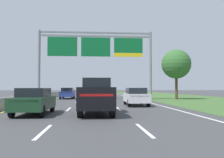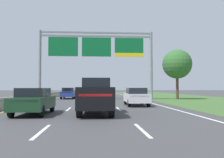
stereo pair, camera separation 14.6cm
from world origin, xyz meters
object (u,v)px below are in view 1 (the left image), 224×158
(overhead_sign_gantry, at_px, (96,50))
(roadside_tree_mid, at_px, (176,64))
(car_blue_left_lane_sedan, at_px, (68,93))
(car_darkgreen_left_lane_sedan, at_px, (34,101))
(car_grey_centre_lane_sedan, at_px, (95,93))
(car_white_right_lane_sedan, at_px, (136,96))
(pickup_truck_black, at_px, (97,96))

(overhead_sign_gantry, xyz_separation_m, roadside_tree_mid, (10.93, 0.12, -1.73))
(car_blue_left_lane_sedan, relative_size, car_darkgreen_left_lane_sedan, 1.00)
(car_blue_left_lane_sedan, xyz_separation_m, car_grey_centre_lane_sedan, (3.90, -2.16, 0.00))
(car_grey_centre_lane_sedan, xyz_separation_m, roadside_tree_mid, (11.01, -0.80, 3.95))
(overhead_sign_gantry, bearing_deg, car_white_right_lane_sedan, -71.90)
(pickup_truck_black, relative_size, car_darkgreen_left_lane_sedan, 1.23)
(overhead_sign_gantry, relative_size, car_darkgreen_left_lane_sedan, 3.40)
(car_grey_centre_lane_sedan, bearing_deg, overhead_sign_gantry, -173.94)
(car_blue_left_lane_sedan, bearing_deg, car_grey_centre_lane_sedan, -118.52)
(car_grey_centre_lane_sedan, bearing_deg, car_darkgreen_left_lane_sedan, 169.39)
(overhead_sign_gantry, relative_size, car_grey_centre_lane_sedan, 3.39)
(car_white_right_lane_sedan, distance_m, roadside_tree_mid, 13.60)
(car_white_right_lane_sedan, height_order, car_grey_centre_lane_sedan, same)
(car_blue_left_lane_sedan, distance_m, car_white_right_lane_sedan, 15.51)
(overhead_sign_gantry, distance_m, car_darkgreen_left_lane_sedan, 18.26)
(car_blue_left_lane_sedan, relative_size, car_grey_centre_lane_sedan, 0.99)
(car_blue_left_lane_sedan, bearing_deg, pickup_truck_black, -168.60)
(roadside_tree_mid, bearing_deg, overhead_sign_gantry, -179.35)
(car_blue_left_lane_sedan, distance_m, car_grey_centre_lane_sedan, 4.46)
(car_blue_left_lane_sedan, height_order, roadside_tree_mid, roadside_tree_mid)
(overhead_sign_gantry, relative_size, car_blue_left_lane_sedan, 3.41)
(car_white_right_lane_sedan, bearing_deg, overhead_sign_gantry, 19.43)
(car_blue_left_lane_sedan, xyz_separation_m, car_white_right_lane_sedan, (7.42, -13.62, 0.00))
(pickup_truck_black, height_order, car_blue_left_lane_sedan, pickup_truck_black)
(car_darkgreen_left_lane_sedan, bearing_deg, overhead_sign_gantry, -12.08)
(car_darkgreen_left_lane_sedan, height_order, car_white_right_lane_sedan, same)
(car_darkgreen_left_lane_sedan, relative_size, car_white_right_lane_sedan, 1.00)
(car_darkgreen_left_lane_sedan, xyz_separation_m, car_white_right_lane_sedan, (7.30, 6.40, 0.00))
(overhead_sign_gantry, xyz_separation_m, car_blue_left_lane_sedan, (-3.98, 3.09, -5.68))
(car_white_right_lane_sedan, distance_m, car_grey_centre_lane_sedan, 11.98)
(roadside_tree_mid, bearing_deg, car_grey_centre_lane_sedan, 175.82)
(car_blue_left_lane_sedan, xyz_separation_m, roadside_tree_mid, (14.90, -2.97, 3.95))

